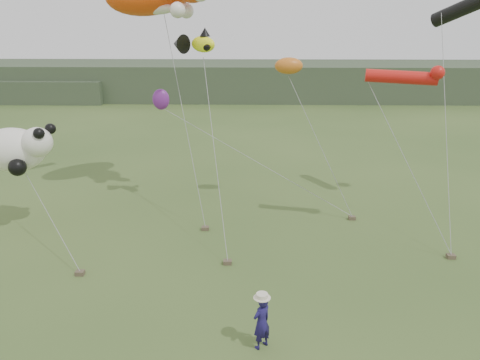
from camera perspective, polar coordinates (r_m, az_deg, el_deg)
ground at (r=15.03m, az=5.58°, el=-16.22°), size 120.00×120.00×0.00m
headland at (r=57.41m, az=-0.60°, el=11.99°), size 90.00×13.00×4.00m
festival_attendant at (r=13.36m, az=2.65°, el=-16.93°), size 0.69×0.68×1.61m
sandbag_anchors at (r=18.98m, az=3.36°, el=-7.97°), size 14.09×5.49×0.16m
fish_kite at (r=20.96m, az=-5.62°, el=16.23°), size 2.27×1.50×1.09m
tube_kites at (r=22.00m, az=24.94°, el=16.68°), size 6.76×5.20×3.90m
panda_kite at (r=21.72m, az=-25.57°, el=3.42°), size 3.26×2.11×2.03m
misc_kites at (r=22.41m, az=-1.11°, el=11.98°), size 7.24×2.50×2.70m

